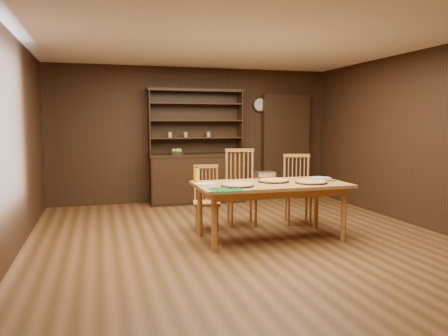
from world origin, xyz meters
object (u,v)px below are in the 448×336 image
object	(u,v)px
china_hutch	(197,172)
juice_bottle	(196,175)
chair_right	(297,186)
dining_table	(271,189)
chair_left	(206,195)
chair_center	(241,184)

from	to	relation	value
china_hutch	juice_bottle	distance (m)	2.63
chair_right	juice_bottle	world-z (taller)	chair_right
china_hutch	dining_table	distance (m)	2.86
china_hutch	chair_right	bearing A→B (deg)	-60.82
dining_table	chair_left	xyz separation A→B (m)	(-0.68, 0.79, -0.19)
chair_left	chair_right	size ratio (longest dim) A/B	0.88
dining_table	juice_bottle	bearing A→B (deg)	163.23
chair_center	chair_right	distance (m)	0.89
dining_table	chair_left	distance (m)	1.06
chair_right	china_hutch	bearing A→B (deg)	134.36
china_hutch	dining_table	size ratio (longest dim) A/B	1.10
chair_right	juice_bottle	distance (m)	1.81
chair_center	dining_table	bearing A→B (deg)	-76.07
china_hutch	chair_center	world-z (taller)	china_hutch
juice_bottle	chair_right	bearing A→B (deg)	16.80
chair_center	juice_bottle	world-z (taller)	chair_center
chair_center	china_hutch	bearing A→B (deg)	105.20
china_hutch	chair_right	world-z (taller)	china_hutch
dining_table	juice_bottle	distance (m)	1.00
chair_center	chair_right	bearing A→B (deg)	-1.50
china_hutch	chair_center	bearing A→B (deg)	-82.14
chair_right	juice_bottle	size ratio (longest dim) A/B	4.77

